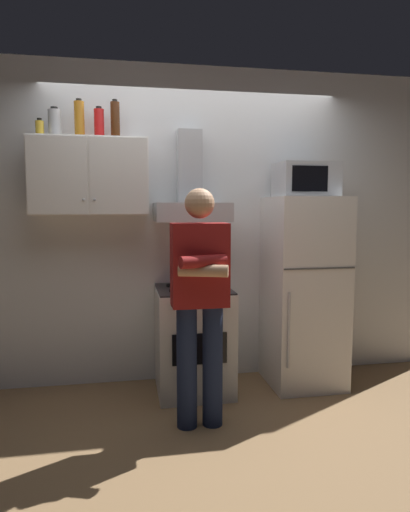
{
  "coord_description": "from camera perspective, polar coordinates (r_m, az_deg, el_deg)",
  "views": [
    {
      "loc": [
        -0.59,
        -3.27,
        1.51
      ],
      "look_at": [
        0.0,
        0.0,
        1.15
      ],
      "focal_mm": 31.28,
      "sensor_mm": 36.0,
      "label": 1
    }
  ],
  "objects": [
    {
      "name": "upper_cabinet",
      "position": [
        3.66,
        -14.48,
        9.74
      ],
      "size": [
        0.9,
        0.37,
        0.6
      ],
      "color": "white"
    },
    {
      "name": "microwave",
      "position": [
        3.85,
        12.74,
        9.46
      ],
      "size": [
        0.48,
        0.37,
        0.28
      ],
      "color": "#B7BABF",
      "rests_on": "refrigerator"
    },
    {
      "name": "bottle_spice_jar",
      "position": [
        3.72,
        -20.38,
        15.08
      ],
      "size": [
        0.06,
        0.06,
        0.13
      ],
      "color": "gold",
      "rests_on": "upper_cabinet"
    },
    {
      "name": "refrigerator",
      "position": [
        3.89,
        12.52,
        -4.48
      ],
      "size": [
        0.6,
        0.62,
        1.6
      ],
      "color": "white",
      "rests_on": "ground_plane"
    },
    {
      "name": "bottle_canister_steel",
      "position": [
        3.76,
        -18.66,
        15.79
      ],
      "size": [
        0.1,
        0.1,
        0.23
      ],
      "color": "#B2B5BA",
      "rests_on": "upper_cabinet"
    },
    {
      "name": "bottle_liquor_amber",
      "position": [
        3.76,
        -15.77,
        16.44
      ],
      "size": [
        0.08,
        0.08,
        0.3
      ],
      "color": "#B7721E",
      "rests_on": "upper_cabinet"
    },
    {
      "name": "person_standing",
      "position": [
        3.02,
        -0.66,
        -5.47
      ],
      "size": [
        0.38,
        0.33,
        1.64
      ],
      "color": "#192342",
      "rests_on": "ground_plane"
    },
    {
      "name": "bottle_soda_red",
      "position": [
        3.74,
        -13.39,
        16.14
      ],
      "size": [
        0.08,
        0.08,
        0.25
      ],
      "color": "red",
      "rests_on": "upper_cabinet"
    },
    {
      "name": "bottle_rum_dark",
      "position": [
        3.75,
        -11.41,
        16.63
      ],
      "size": [
        0.07,
        0.07,
        0.31
      ],
      "color": "#47230F",
      "rests_on": "upper_cabinet"
    },
    {
      "name": "back_wall_tiled",
      "position": [
        3.92,
        -1.57,
        3.85
      ],
      "size": [
        4.8,
        0.1,
        2.7
      ],
      "primitive_type": "cube",
      "color": "white",
      "rests_on": "ground_plane"
    },
    {
      "name": "stove_oven",
      "position": [
        3.72,
        -1.46,
        -10.63
      ],
      "size": [
        0.6,
        0.62,
        0.87
      ],
      "color": "white",
      "rests_on": "ground_plane"
    },
    {
      "name": "range_hood",
      "position": [
        3.69,
        -1.82,
        7.54
      ],
      "size": [
        0.6,
        0.44,
        0.75
      ],
      "color": "#B7BABF"
    },
    {
      "name": "ground_plane",
      "position": [
        3.66,
        0.0,
        -18.22
      ],
      "size": [
        7.0,
        7.0,
        0.0
      ],
      "primitive_type": "plane",
      "color": "olive"
    },
    {
      "name": "cooking_pot",
      "position": [
        3.52,
        0.91,
        -3.17
      ],
      "size": [
        0.27,
        0.17,
        0.13
      ],
      "color": "#B7BABF",
      "rests_on": "stove_oven"
    }
  ]
}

